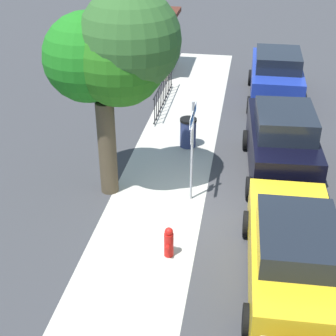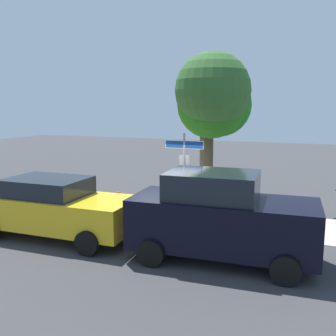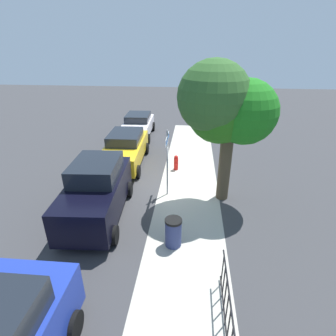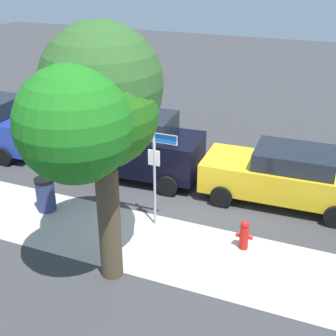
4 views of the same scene
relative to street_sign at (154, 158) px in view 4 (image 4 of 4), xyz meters
The scene contains 8 objects.
ground_plane 2.06m from the street_sign, 144.35° to the right, with size 60.00×60.00×0.00m, color #38383A.
sidewalk_strip 2.58m from the street_sign, 31.96° to the left, with size 24.00×2.60×0.00m, color #B4AFA0.
street_sign is the anchor object (origin of this frame).
shade_tree 2.86m from the street_sign, 79.93° to the left, with size 2.59×3.55×5.50m.
car_yellow 4.04m from the street_sign, 139.45° to the right, with size 4.65×2.15×1.68m.
car_black 3.12m from the street_sign, 53.31° to the right, with size 4.47×2.24×2.14m.
fire_hydrant 2.93m from the street_sign, behind, with size 0.42×0.22×0.78m.
trash_bin 3.49m from the street_sign, ahead, with size 0.55×0.55×0.98m.
Camera 4 is at (-3.77, 9.98, 6.67)m, focal length 48.81 mm.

